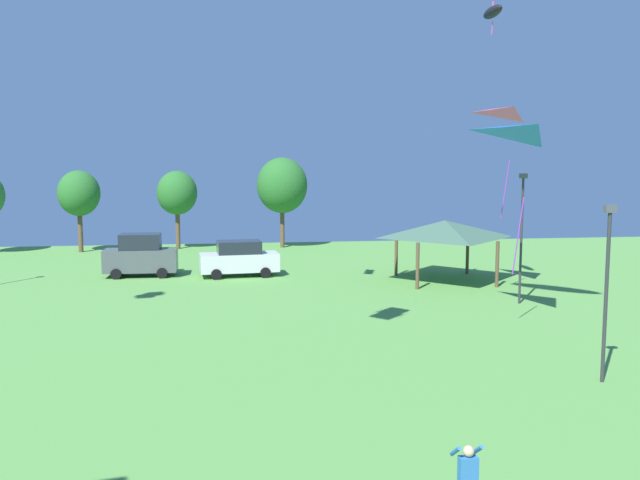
# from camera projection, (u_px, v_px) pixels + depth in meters

# --- Properties ---
(person_standing_mid_field) EXTENTS (0.52, 0.48, 1.66)m
(person_standing_mid_field) POSITION_uv_depth(u_px,v_px,m) (468.00, 480.00, 12.86)
(person_standing_mid_field) COLOR navy
(person_standing_mid_field) RESTS_ON ground
(kite_flying_4) EXTENTS (0.72, 2.49, 1.57)m
(kite_flying_4) POSITION_uv_depth(u_px,v_px,m) (493.00, 12.00, 33.14)
(kite_flying_4) COLOR black
(kite_flying_7) EXTENTS (2.47, 3.29, 4.23)m
(kite_flying_7) POSITION_uv_depth(u_px,v_px,m) (523.00, 145.00, 35.33)
(kite_flying_7) COLOR #E54C93
(kite_flying_8) EXTENTS (2.90, 3.72, 4.60)m
(kite_flying_8) POSITION_uv_depth(u_px,v_px,m) (540.00, 177.00, 28.64)
(kite_flying_8) COLOR blue
(parked_car_leftmost) EXTENTS (4.38, 2.09, 2.64)m
(parked_car_leftmost) POSITION_uv_depth(u_px,v_px,m) (141.00, 256.00, 41.56)
(parked_car_leftmost) COLOR #4C5156
(parked_car_leftmost) RESTS_ON ground
(parked_car_second_from_left) EXTENTS (4.93, 2.43, 2.20)m
(parked_car_second_from_left) POSITION_uv_depth(u_px,v_px,m) (239.00, 259.00, 41.61)
(parked_car_second_from_left) COLOR silver
(parked_car_second_from_left) RESTS_ON ground
(park_pavilion) EXTENTS (5.96, 6.12, 3.60)m
(park_pavilion) POSITION_uv_depth(u_px,v_px,m) (445.00, 229.00, 39.72)
(park_pavilion) COLOR brown
(park_pavilion) RESTS_ON ground
(light_post_1) EXTENTS (0.36, 0.20, 6.44)m
(light_post_1) POSITION_uv_depth(u_px,v_px,m) (522.00, 231.00, 33.22)
(light_post_1) COLOR #2D2D33
(light_post_1) RESTS_ON ground
(light_post_2) EXTENTS (0.36, 0.20, 5.64)m
(light_post_2) POSITION_uv_depth(u_px,v_px,m) (607.00, 282.00, 21.18)
(light_post_2) COLOR #2D2D33
(light_post_2) RESTS_ON ground
(treeline_tree_1) EXTENTS (3.23, 3.23, 6.39)m
(treeline_tree_1) POSITION_uv_depth(u_px,v_px,m) (79.00, 194.00, 52.60)
(treeline_tree_1) COLOR brown
(treeline_tree_1) RESTS_ON ground
(treeline_tree_2) EXTENTS (3.24, 3.24, 6.34)m
(treeline_tree_2) POSITION_uv_depth(u_px,v_px,m) (177.00, 193.00, 54.71)
(treeline_tree_2) COLOR brown
(treeline_tree_2) RESTS_ON ground
(treeline_tree_3) EXTENTS (4.15, 4.15, 7.42)m
(treeline_tree_3) POSITION_uv_depth(u_px,v_px,m) (282.00, 186.00, 55.50)
(treeline_tree_3) COLOR brown
(treeline_tree_3) RESTS_ON ground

